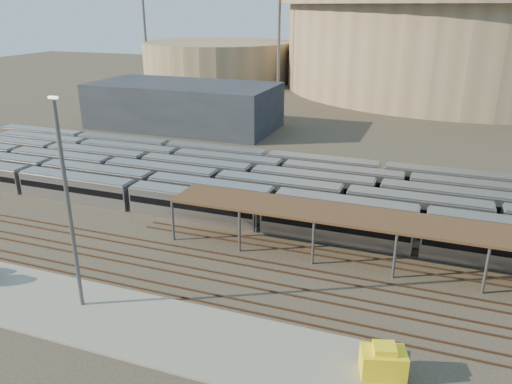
{
  "coord_description": "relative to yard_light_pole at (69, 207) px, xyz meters",
  "views": [
    {
      "loc": [
        20.15,
        -46.21,
        26.53
      ],
      "look_at": [
        -1.4,
        12.0,
        3.25
      ],
      "focal_mm": 35.0,
      "sensor_mm": 36.0,
      "label": 1
    }
  ],
  "objects": [
    {
      "name": "ground",
      "position": [
        9.11,
        14.22,
        -10.03
      ],
      "size": [
        420.0,
        420.0,
        0.0
      ],
      "primitive_type": "plane",
      "color": "#383026",
      "rests_on": "ground"
    },
    {
      "name": "subway_trains",
      "position": [
        5.75,
        32.72,
        -8.23
      ],
      "size": [
        122.21,
        23.9,
        3.6
      ],
      "color": "#A2A2A6",
      "rests_on": "ground"
    },
    {
      "name": "floodlight_3",
      "position": [
        -0.89,
        174.22,
        10.62
      ],
      "size": [
        4.0,
        1.0,
        38.4
      ],
      "color": "#55565A",
      "rests_on": "ground"
    },
    {
      "name": "stadium",
      "position": [
        34.11,
        154.22,
        6.44
      ],
      "size": [
        124.0,
        124.0,
        32.5
      ],
      "color": "gray",
      "rests_on": "ground"
    },
    {
      "name": "apron",
      "position": [
        4.11,
        -0.78,
        -9.93
      ],
      "size": [
        50.0,
        9.0,
        0.2
      ],
      "primitive_type": "cube",
      "color": "gray",
      "rests_on": "ground"
    },
    {
      "name": "yard_light_pole",
      "position": [
        0.0,
        0.0,
        0.0
      ],
      "size": [
        0.8,
        0.36,
        19.49
      ],
      "color": "#55565A",
      "rests_on": "apron"
    },
    {
      "name": "inspection_shed",
      "position": [
        31.11,
        18.22,
        -5.05
      ],
      "size": [
        60.3,
        6.0,
        5.3
      ],
      "color": "#55565A",
      "rests_on": "ground"
    },
    {
      "name": "floodlight_0",
      "position": [
        -20.89,
        124.22,
        10.62
      ],
      "size": [
        4.0,
        1.0,
        38.4
      ],
      "color": "#55565A",
      "rests_on": "ground"
    },
    {
      "name": "service_building",
      "position": [
        -25.89,
        69.22,
        -5.03
      ],
      "size": [
        42.0,
        20.0,
        10.0
      ],
      "primitive_type": "cube",
      "color": "#1E232D",
      "rests_on": "ground"
    },
    {
      "name": "empty_tracks",
      "position": [
        9.11,
        9.22,
        -9.94
      ],
      "size": [
        170.0,
        9.62,
        0.18
      ],
      "color": "#4C3323",
      "rests_on": "ground"
    },
    {
      "name": "floodlight_1",
      "position": [
        -75.89,
        134.22,
        10.62
      ],
      "size": [
        4.0,
        1.0,
        38.4
      ],
      "color": "#55565A",
      "rests_on": "ground"
    },
    {
      "name": "yellow_equipment",
      "position": [
        27.61,
        0.1,
        -8.78
      ],
      "size": [
        3.8,
        2.94,
        2.09
      ],
      "primitive_type": "cube",
      "rotation": [
        0.0,
        0.0,
        0.28
      ],
      "color": "yellow",
      "rests_on": "apron"
    },
    {
      "name": "secondary_arena",
      "position": [
        -50.89,
        144.22,
        -3.03
      ],
      "size": [
        56.0,
        56.0,
        14.0
      ],
      "primitive_type": "cylinder",
      "color": "gray",
      "rests_on": "ground"
    }
  ]
}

